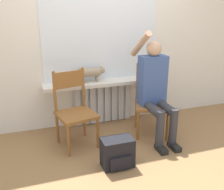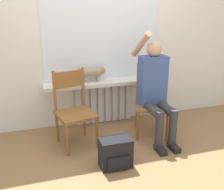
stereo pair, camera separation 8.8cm
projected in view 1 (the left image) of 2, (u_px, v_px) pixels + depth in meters
The scene contains 10 objects.
ground_plane at pixel (133, 162), 2.93m from camera, with size 12.00×12.00×0.00m, color olive.
wall_with_window at pixel (100, 29), 3.59m from camera, with size 7.00×0.06×2.70m.
radiator at pixel (103, 103), 3.86m from camera, with size 0.87×0.08×0.61m.
windowsill at pixel (104, 83), 3.67m from camera, with size 1.70×0.27×0.05m.
window_glass at pixel (101, 37), 3.59m from camera, with size 1.63×0.01×1.19m.
chair_left at pixel (75, 110), 3.18m from camera, with size 0.51×0.51×0.94m.
chair_right at pixel (151, 100), 3.49m from camera, with size 0.55×0.55×0.94m.
person at pixel (155, 87), 3.31m from camera, with size 0.36×0.98×1.39m.
cat at pixel (91, 72), 3.58m from camera, with size 0.50×0.11×0.23m.
backpack at pixel (117, 153), 2.82m from camera, with size 0.34×0.24×0.33m.
Camera 1 is at (-1.02, -2.32, 1.66)m, focal length 42.00 mm.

